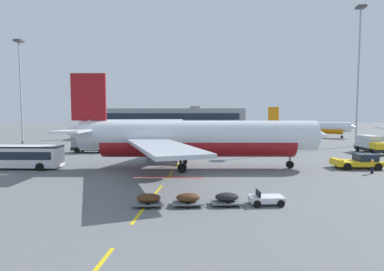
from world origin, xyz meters
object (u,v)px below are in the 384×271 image
Objects in this scene: airliner_mid_left at (136,126)px; fuel_service_truck at (90,143)px; catering_truck at (370,144)px; apron_light_mast_near at (20,79)px; airliner_foreground at (194,138)px; ground_crew_worker at (372,165)px; airliner_far_center at (307,127)px; apron_light_mast_far at (359,62)px; baggage_train at (208,199)px; pushback_tug at (359,161)px; apron_shuttle_bus at (14,155)px.

fuel_service_truck is (0.68, -33.73, -1.83)m from airliner_mid_left.
airliner_mid_left is 59.70m from catering_truck.
airliner_mid_left is 1.24× the size of apron_light_mast_near.
airliner_foreground reaches higher than ground_crew_worker.
apron_light_mast_far is (3.27, -24.79, 15.31)m from airliner_far_center.
apron_light_mast_near is (-73.34, -26.11, 12.14)m from airliner_far_center.
catering_truck is 50.79m from fuel_service_truck.
apron_light_mast_far is (54.30, -17.95, 14.84)m from airliner_mid_left.
airliner_foreground is at bearing -33.90° from apron_light_mast_near.
catering_truck reaches higher than ground_crew_worker.
catering_truck is at bearing 50.00° from baggage_train.
pushback_tug is (21.34, 1.85, -3.05)m from airliner_foreground.
catering_truck is (51.36, -30.39, -1.83)m from airliner_mid_left.
airliner_foreground is 24.97m from fuel_service_truck.
apron_light_mast_near is at bearing 154.51° from ground_crew_worker.
ground_crew_worker is (21.26, -1.70, -2.95)m from airliner_foreground.
pushback_tug is 0.20× the size of apron_light_mast_far.
airliner_foreground is 1.43× the size of apron_light_mast_near.
airliner_foreground is at bearing -149.63° from catering_truck.
baggage_train is (25.40, -13.45, -1.22)m from apron_shuttle_bus.
apron_shuttle_bus is 1.70× the size of catering_truck.
apron_shuttle_bus is 57.20m from catering_truck.
fuel_service_truck is at bearing 158.59° from ground_crew_worker.
ground_crew_worker is (42.11, -49.98, -2.47)m from airliner_mid_left.
apron_light_mast_far is (12.11, 28.47, 17.41)m from pushback_tug.
airliner_foreground is 21.64m from pushback_tug.
apron_light_mast_far is at bearing 66.97° from pushback_tug.
airliner_far_center is 1.06× the size of apron_light_mast_near.
apron_shuttle_bus is at bearing -132.86° from airliner_far_center.
apron_light_mast_far is at bearing 76.71° from catering_truck.
fuel_service_truck is at bearing 126.70° from baggage_train.
catering_truck is 21.01m from apron_light_mast_far.
baggage_train is at bearing -53.30° from fuel_service_truck.
apron_light_mast_near is (-22.32, -19.26, 11.67)m from airliner_mid_left.
apron_light_mast_far is at bearing 0.98° from apron_light_mast_near.
airliner_mid_left is 4.27× the size of fuel_service_truck.
baggage_train is (-28.15, -33.55, -1.11)m from catering_truck.
apron_shuttle_bus is at bearing -150.05° from apron_light_mast_far.
baggage_train is at bearing -27.90° from apron_shuttle_bus.
catering_truck is at bearing -8.59° from apron_light_mast_near.
airliner_foreground is at bearing 5.52° from apron_shuttle_bus.
airliner_far_center is 29.32m from apron_light_mast_far.
fuel_service_truck is 0.29× the size of apron_light_mast_near.
apron_light_mast_near reaches higher than catering_truck.
apron_light_mast_near is (-23.00, 14.47, 13.49)m from fuel_service_truck.
apron_light_mast_far is (2.94, 12.45, 16.67)m from catering_truck.
airliner_mid_left is 51.48m from airliner_far_center.
pushback_tug is 0.51× the size of apron_shuttle_bus.
apron_shuttle_bus is 28.76m from baggage_train.
airliner_far_center is at bearing 97.52° from apron_light_mast_far.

